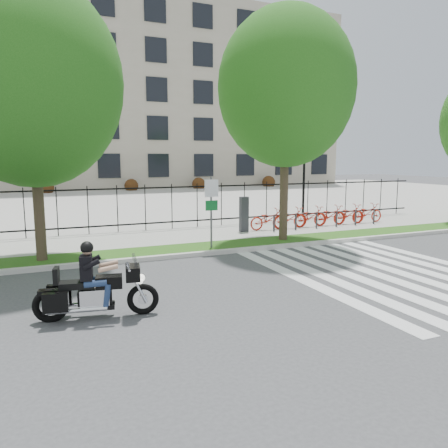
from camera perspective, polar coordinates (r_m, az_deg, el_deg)
name	(u,v)px	position (r m, az deg, el deg)	size (l,w,h in m)	color
ground	(233,292)	(10.93, 1.21, -8.89)	(120.00, 120.00, 0.00)	#3D3D40
curb	(182,256)	(14.61, -5.52, -4.12)	(60.00, 0.20, 0.15)	#BCB9B1
grass_verge	(174,251)	(15.41, -6.49, -3.47)	(60.00, 1.50, 0.15)	#224D13
sidewalk	(156,239)	(17.77, -8.85, -1.89)	(60.00, 3.50, 0.15)	gray
plaza	(98,200)	(34.90, -16.17, 2.98)	(80.00, 34.00, 0.10)	gray
crosswalk_stripes	(384,272)	(13.59, 20.14, -5.90)	(5.70, 8.00, 0.01)	silver
iron_fence	(145,208)	(19.29, -10.24, 2.13)	(30.00, 0.06, 2.00)	black
office_building	(71,99)	(54.97, -19.39, 15.15)	(60.00, 21.90, 20.15)	#A09681
lamp_post_right	(304,159)	(25.83, 10.45, 8.31)	(1.06, 0.70, 4.25)	black
street_tree_1	(31,83)	(14.59, -23.92, 16.49)	(5.35, 5.35, 8.40)	#35291C
street_tree_2	(286,88)	(17.06, 8.10, 17.18)	(5.10, 5.10, 8.64)	#35291C
bike_share_station	(319,216)	(20.73, 12.27, 1.04)	(7.76, 0.85, 1.50)	#2D2D33
sign_pole_regulatory	(211,203)	(15.21, -1.66, 2.78)	(0.50, 0.09, 2.50)	#59595B
motorcycle_rider	(96,288)	(9.45, -16.39, -7.96)	(2.52, 0.96, 1.96)	black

